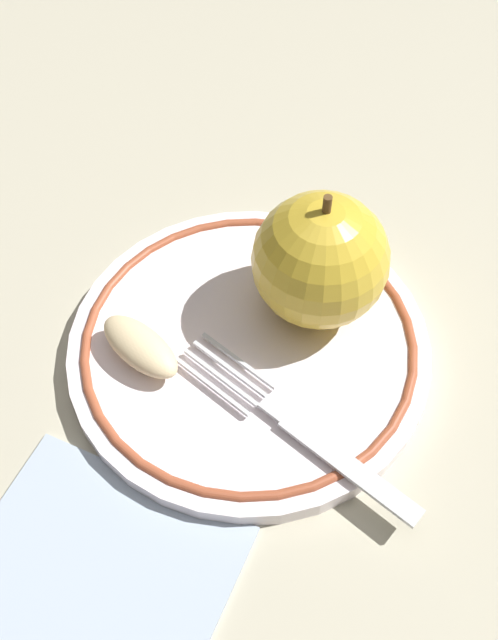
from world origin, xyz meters
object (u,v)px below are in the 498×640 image
Objects in this scene: apple_slice_front at (140,346)px; apple_red_whole at (320,260)px; plate at (249,346)px; fork at (302,431)px; napkin_folded at (86,589)px.

apple_red_whole is at bearing -116.92° from apple_slice_front.
plate is at bearing -126.94° from apple_slice_front.
fork is at bearing 39.97° from apple_red_whole.
apple_slice_front is (0.11, -0.04, -0.03)m from apple_red_whole.
apple_slice_front is (0.06, -0.04, 0.02)m from plate.
apple_slice_front is 0.14m from napkin_folded.
apple_slice_front is at bearing 12.15° from fork.
apple_red_whole is 0.68× the size of napkin_folded.
napkin_folded is (0.11, 0.09, -0.02)m from apple_slice_front.
apple_red_whole is 1.58× the size of apple_slice_front.
napkin_folded is at bearing 11.76° from apple_red_whole.
plate is at bearing -24.02° from fork.
apple_slice_front is at bearing -21.93° from apple_red_whole.
apple_red_whole reaches higher than napkin_folded.
fork reaches higher than napkin_folded.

